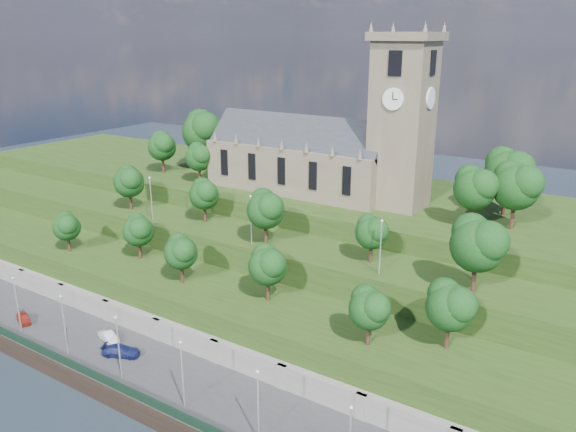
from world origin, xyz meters
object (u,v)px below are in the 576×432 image
Objects in this scene: church at (325,150)px; car_right at (121,351)px; car_left at (23,318)px; car_middle at (108,336)px.

car_right is at bearing -99.40° from church.
car_left reaches higher than car_middle.
car_left is 18.47m from car_right.
car_middle is 4.58m from car_right.
car_right is at bearing -62.50° from car_left.
car_left is 0.97× the size of car_middle.
church is 44.73m from car_middle.
car_middle is at bearing -54.71° from car_left.
car_left is 14.46m from car_middle.
car_right reaches higher than car_middle.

